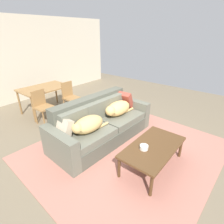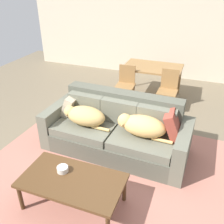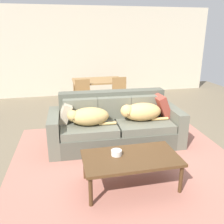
% 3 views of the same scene
% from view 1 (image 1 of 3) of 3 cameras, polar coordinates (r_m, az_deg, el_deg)
% --- Properties ---
extents(ground_plane, '(10.00, 10.00, 0.00)m').
position_cam_1_polar(ground_plane, '(4.00, -0.95, -9.09)').
color(ground_plane, '#70634D').
extents(back_partition, '(8.00, 0.12, 2.70)m').
position_cam_1_polar(back_partition, '(6.72, -28.94, 14.29)').
color(back_partition, beige).
rests_on(back_partition, ground).
extents(area_rug, '(3.72, 3.35, 0.01)m').
position_cam_1_polar(area_rug, '(3.72, 4.51, -12.02)').
color(area_rug, '#AA6A5B').
rests_on(area_rug, ground).
extents(couch, '(2.38, 1.05, 0.92)m').
position_cam_1_polar(couch, '(3.92, -3.81, -4.01)').
color(couch, '#4F5044').
rests_on(couch, ground).
extents(dog_on_left_cushion, '(0.82, 0.41, 0.30)m').
position_cam_1_polar(dog_on_left_cushion, '(3.39, -7.85, -4.04)').
color(dog_on_left_cushion, tan).
rests_on(dog_on_left_cushion, couch).
extents(dog_on_right_cushion, '(0.86, 0.40, 0.32)m').
position_cam_1_polar(dog_on_right_cushion, '(4.01, 1.77, 1.10)').
color(dog_on_right_cushion, tan).
rests_on(dog_on_right_cushion, couch).
extents(throw_pillow_by_left_arm, '(0.27, 0.36, 0.39)m').
position_cam_1_polar(throw_pillow_by_left_arm, '(3.35, -15.46, -4.97)').
color(throw_pillow_by_left_arm, '#B5A58B').
rests_on(throw_pillow_by_left_arm, couch).
extents(throw_pillow_by_right_arm, '(0.31, 0.44, 0.45)m').
position_cam_1_polar(throw_pillow_by_right_arm, '(4.42, 3.84, 3.80)').
color(throw_pillow_by_right_arm, brown).
rests_on(throw_pillow_by_right_arm, couch).
extents(coffee_table, '(1.26, 0.68, 0.44)m').
position_cam_1_polar(coffee_table, '(3.18, 13.13, -11.27)').
color(coffee_table, '#50341C').
rests_on(coffee_table, ground).
extents(bowl_on_coffee_table, '(0.14, 0.14, 0.07)m').
position_cam_1_polar(bowl_on_coffee_table, '(3.03, 10.27, -11.12)').
color(bowl_on_coffee_table, silver).
rests_on(bowl_on_coffee_table, coffee_table).
extents(dining_table, '(1.32, 0.88, 0.75)m').
position_cam_1_polar(dining_table, '(5.52, -20.95, 6.75)').
color(dining_table, olive).
rests_on(dining_table, ground).
extents(dining_chair_near_left, '(0.43, 0.43, 0.88)m').
position_cam_1_polar(dining_chair_near_left, '(4.87, -21.57, 2.10)').
color(dining_chair_near_left, olive).
rests_on(dining_chair_near_left, ground).
extents(dining_chair_near_right, '(0.41, 0.41, 0.88)m').
position_cam_1_polar(dining_chair_near_right, '(5.38, -13.41, 5.18)').
color(dining_chair_near_right, olive).
rests_on(dining_chair_near_right, ground).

